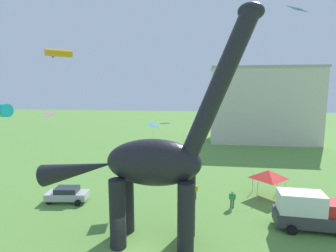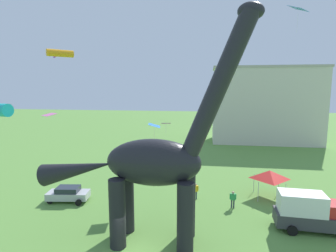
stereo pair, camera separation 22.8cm
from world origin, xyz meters
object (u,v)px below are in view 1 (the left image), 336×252
(person_photographer, at_px, (195,189))
(kite_apex, at_px, (48,115))
(kite_mid_right, at_px, (58,53))
(kite_high_right, at_px, (298,9))
(kite_near_low, at_px, (154,125))
(parked_sedan_left, at_px, (67,194))
(festival_canopy_tent, at_px, (268,174))
(person_far_spectator, at_px, (232,198))
(parked_box_truck, at_px, (309,211))
(dinosaur_sculpture, at_px, (153,162))
(kite_mid_center, at_px, (165,123))

(person_photographer, xyz_separation_m, kite_apex, (-13.31, -4.63, 8.27))
(kite_mid_right, bearing_deg, kite_high_right, -17.86)
(kite_mid_right, bearing_deg, kite_near_low, -12.43)
(parked_sedan_left, bearing_deg, festival_canopy_tent, 3.67)
(person_far_spectator, bearing_deg, parked_box_truck, 146.09)
(dinosaur_sculpture, height_order, kite_mid_right, dinosaur_sculpture)
(kite_near_low, height_order, kite_apex, kite_apex)
(person_photographer, distance_m, festival_canopy_tent, 8.16)
(person_far_spectator, relative_size, kite_mid_center, 0.92)
(kite_high_right, xyz_separation_m, kite_mid_right, (-24.03, 7.74, -1.92))
(parked_sedan_left, height_order, kite_apex, kite_apex)
(dinosaur_sculpture, relative_size, festival_canopy_tent, 5.51)
(festival_canopy_tent, height_order, kite_mid_right, kite_mid_right)
(person_photographer, bearing_deg, kite_mid_center, 99.60)
(person_far_spectator, height_order, kite_high_right, kite_high_right)
(kite_high_right, relative_size, kite_mid_center, 1.04)
(dinosaur_sculpture, xyz_separation_m, person_far_spectator, (6.65, 6.74, -5.22))
(dinosaur_sculpture, distance_m, kite_apex, 11.47)
(festival_canopy_tent, distance_m, kite_near_low, 13.46)
(parked_box_truck, distance_m, kite_apex, 24.19)
(festival_canopy_tent, bearing_deg, kite_high_right, -90.98)
(dinosaur_sculpture, height_order, parked_sedan_left, dinosaur_sculpture)
(kite_near_low, distance_m, kite_mid_center, 14.59)
(kite_high_right, distance_m, kite_mid_center, 26.28)
(kite_mid_center, bearing_deg, parked_sedan_left, -114.22)
(parked_box_truck, height_order, festival_canopy_tent, parked_box_truck)
(kite_apex, bearing_deg, kite_near_low, 29.03)
(parked_sedan_left, height_order, kite_mid_right, kite_mid_right)
(kite_apex, distance_m, kite_mid_right, 10.34)
(kite_apex, xyz_separation_m, kite_mid_right, (-2.98, 7.52, 6.44))
(parked_box_truck, relative_size, person_far_spectator, 3.28)
(parked_sedan_left, xyz_separation_m, festival_canopy_tent, (20.98, 4.11, 1.74))
(parked_box_truck, bearing_deg, person_far_spectator, 153.50)
(kite_mid_right, bearing_deg, kite_mid_center, 47.47)
(person_photographer, distance_m, person_far_spectator, 4.08)
(parked_sedan_left, relative_size, kite_mid_center, 2.32)
(kite_apex, relative_size, kite_mid_center, 0.86)
(kite_high_right, height_order, kite_mid_right, kite_high_right)
(person_photographer, bearing_deg, dinosaur_sculpture, -119.78)
(parked_box_truck, relative_size, festival_canopy_tent, 1.81)
(person_far_spectator, height_order, kite_apex, kite_apex)
(kite_apex, bearing_deg, kite_high_right, -0.59)
(person_far_spectator, height_order, kite_near_low, kite_near_low)
(kite_high_right, xyz_separation_m, kite_mid_center, (-13.16, 19.59, -11.55))
(person_far_spectator, distance_m, kite_apex, 19.21)
(festival_canopy_tent, bearing_deg, person_far_spectator, -141.13)
(festival_canopy_tent, relative_size, kite_mid_right, 1.03)
(kite_mid_right, bearing_deg, festival_canopy_tent, -2.83)
(parked_sedan_left, xyz_separation_m, kite_mid_right, (-3.15, 5.30, 14.97))
(person_far_spectator, height_order, kite_mid_center, kite_mid_center)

